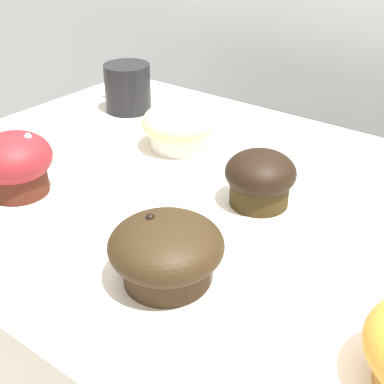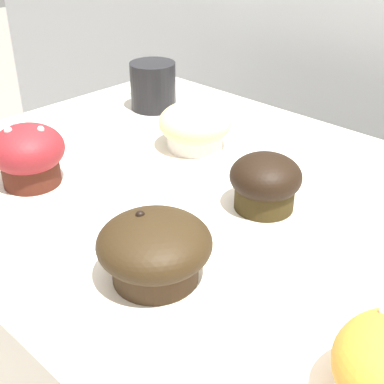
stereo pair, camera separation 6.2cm
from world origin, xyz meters
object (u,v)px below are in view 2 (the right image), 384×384
at_px(muffin_back_left, 195,126).
at_px(coffee_cup, 152,84).
at_px(muffin_front_right, 155,249).
at_px(muffin_front_center, 28,154).
at_px(muffin_front_left, 265,182).

bearing_deg(muffin_back_left, coffee_cup, 157.71).
distance_m(muffin_front_right, coffee_cup, 0.50).
bearing_deg(muffin_front_center, coffee_cup, 107.06).
bearing_deg(muffin_front_left, muffin_front_center, -147.74).
distance_m(muffin_front_center, coffee_cup, 0.33).
relative_size(muffin_front_center, muffin_front_left, 1.09).
distance_m(muffin_back_left, muffin_front_right, 0.33).
xyz_separation_m(muffin_back_left, muffin_front_right, (0.19, -0.26, 0.00)).
bearing_deg(coffee_cup, muffin_front_right, -42.10).
xyz_separation_m(muffin_front_left, coffee_cup, (-0.36, 0.14, 0.01)).
bearing_deg(muffin_front_center, muffin_front_right, -4.64).
height_order(muffin_front_center, muffin_front_right, muffin_front_center).
bearing_deg(muffin_back_left, muffin_front_center, -108.38).
relative_size(muffin_back_left, muffin_front_left, 1.24).
bearing_deg(muffin_front_center, muffin_front_left, 32.26).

